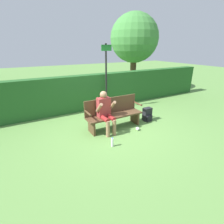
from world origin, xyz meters
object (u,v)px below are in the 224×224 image
(person_seated, at_px, (105,110))
(tree, at_px, (134,39))
(park_bench, at_px, (113,113))
(water_bottle, at_px, (112,142))
(signpost, at_px, (106,74))
(backpack, at_px, (147,115))

(person_seated, height_order, tree, tree)
(park_bench, height_order, water_bottle, park_bench)
(water_bottle, height_order, signpost, signpost)
(signpost, bearing_deg, person_seated, -118.56)
(park_bench, distance_m, tree, 5.79)
(tree, bearing_deg, signpost, -141.79)
(person_seated, bearing_deg, water_bottle, -106.31)
(backpack, bearing_deg, signpost, 111.13)
(park_bench, bearing_deg, signpost, 69.55)
(tree, bearing_deg, water_bottle, -130.09)
(park_bench, height_order, backpack, park_bench)
(person_seated, relative_size, water_bottle, 4.77)
(backpack, xyz_separation_m, tree, (2.27, 4.06, 2.59))
(park_bench, distance_m, backpack, 1.31)
(water_bottle, distance_m, signpost, 3.16)
(water_bottle, distance_m, tree, 6.98)
(park_bench, relative_size, tree, 0.44)
(backpack, bearing_deg, park_bench, 174.43)
(park_bench, relative_size, signpost, 0.71)
(person_seated, relative_size, signpost, 0.48)
(backpack, relative_size, signpost, 0.18)
(water_bottle, xyz_separation_m, signpost, (1.20, 2.61, 1.30))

